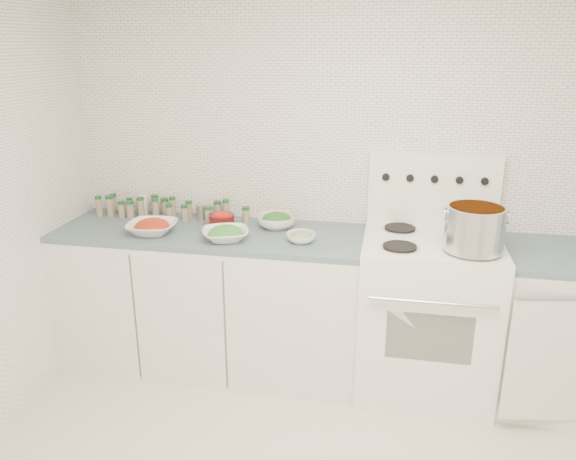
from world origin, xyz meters
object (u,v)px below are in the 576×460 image
object	(u,v)px
stove	(426,310)
stock_pot	(475,226)
bowl_snowpea	(226,234)
bowl_tomato	(152,227)

from	to	relation	value
stove	stock_pot	bearing A→B (deg)	-40.01
stock_pot	bowl_snowpea	world-z (taller)	stock_pot
stove	stock_pot	distance (m)	0.63
stove	bowl_snowpea	world-z (taller)	stove
stock_pot	bowl_snowpea	bearing A→B (deg)	179.06
stock_pot	bowl_tomato	distance (m)	1.82
stove	bowl_snowpea	bearing A→B (deg)	-173.17
bowl_tomato	stock_pot	bearing A→B (deg)	-1.62
stove	bowl_tomato	distance (m)	1.68
stock_pot	bowl_snowpea	distance (m)	1.36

